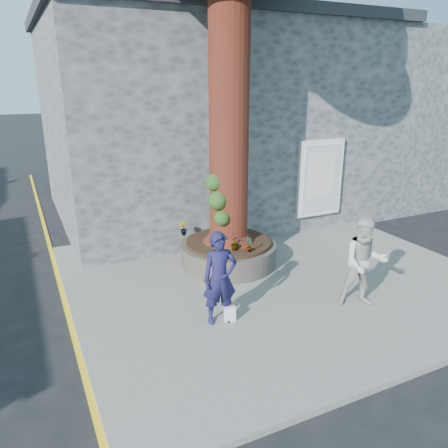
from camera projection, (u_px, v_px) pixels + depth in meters
name	position (u px, v px, depth m)	size (l,w,h in m)	color
ground	(237.00, 312.00, 8.70)	(120.00, 120.00, 0.00)	black
pavement	(274.00, 276.00, 10.16)	(9.00, 8.00, 0.12)	slate
yellow_line	(70.00, 323.00, 8.31)	(0.10, 30.00, 0.01)	yellow
stone_shop	(207.00, 118.00, 14.90)	(10.30, 8.30, 6.30)	#444648
neighbour_shop	(382.00, 115.00, 18.23)	(6.00, 8.00, 6.00)	#444648
planter	(229.00, 252.00, 10.62)	(2.30, 2.30, 0.60)	black
man	(220.00, 278.00, 7.89)	(0.64, 0.42, 1.75)	#18163D
woman	(364.00, 262.00, 8.48)	(0.89, 0.69, 1.83)	#B7B5AF
shopping_bag	(230.00, 314.00, 8.13)	(0.20, 0.12, 0.28)	white
plant_a	(249.00, 244.00, 9.78)	(0.19, 0.13, 0.36)	gray
plant_b	(183.00, 229.00, 10.84)	(0.19, 0.18, 0.34)	gray
plant_c	(235.00, 243.00, 9.90)	(0.18, 0.18, 0.32)	gray
plant_d	(243.00, 220.00, 11.54)	(0.30, 0.26, 0.33)	gray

